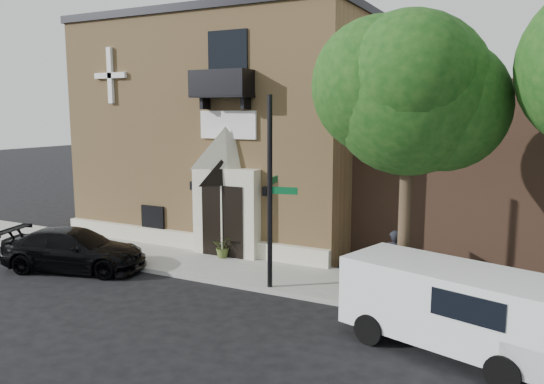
# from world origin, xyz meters

# --- Properties ---
(ground) EXTENTS (120.00, 120.00, 0.00)m
(ground) POSITION_xyz_m (0.00, 0.00, 0.00)
(ground) COLOR black
(ground) RESTS_ON ground
(sidewalk) EXTENTS (42.00, 3.00, 0.15)m
(sidewalk) POSITION_xyz_m (1.00, 1.50, 0.07)
(sidewalk) COLOR gray
(sidewalk) RESTS_ON ground
(church) EXTENTS (12.20, 11.01, 9.30)m
(church) POSITION_xyz_m (-2.99, 7.95, 4.63)
(church) COLOR tan
(church) RESTS_ON ground
(street_tree_left) EXTENTS (4.97, 4.38, 7.77)m
(street_tree_left) POSITION_xyz_m (6.03, 0.35, 5.87)
(street_tree_left) COLOR #38281C
(street_tree_left) RESTS_ON sidewalk
(black_sedan) EXTENTS (5.29, 3.33, 1.43)m
(black_sedan) POSITION_xyz_m (-4.86, -0.85, 0.71)
(black_sedan) COLOR black
(black_sedan) RESTS_ON ground
(cargo_van) EXTENTS (5.10, 3.14, 1.95)m
(cargo_van) POSITION_xyz_m (7.72, -1.54, 1.09)
(cargo_van) COLOR white
(cargo_van) RESTS_ON ground
(street_sign) EXTENTS (1.00, 0.89, 5.70)m
(street_sign) POSITION_xyz_m (2.11, 0.26, 3.02)
(street_sign) COLOR black
(street_sign) RESTS_ON sidewalk
(fire_hydrant) EXTENTS (0.46, 0.37, 0.80)m
(fire_hydrant) POSITION_xyz_m (5.14, 0.35, 0.54)
(fire_hydrant) COLOR #A1320E
(fire_hydrant) RESTS_ON sidewalk
(dumpster) EXTENTS (2.07, 1.30, 1.29)m
(dumpster) POSITION_xyz_m (7.24, 0.60, 0.80)
(dumpster) COLOR #0F3A16
(dumpster) RESTS_ON sidewalk
(planter) EXTENTS (0.89, 0.83, 0.80)m
(planter) POSITION_xyz_m (-0.89, 2.35, 0.55)
(planter) COLOR #4C5E27
(planter) RESTS_ON sidewalk
(pedestrian_near) EXTENTS (0.76, 0.63, 1.80)m
(pedestrian_near) POSITION_xyz_m (5.46, 1.65, 1.05)
(pedestrian_near) COLOR black
(pedestrian_near) RESTS_ON sidewalk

